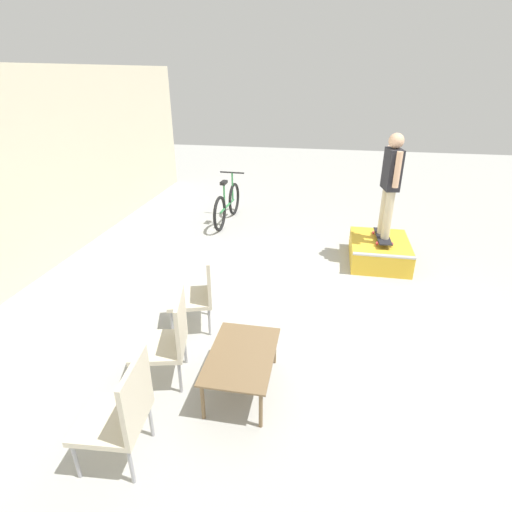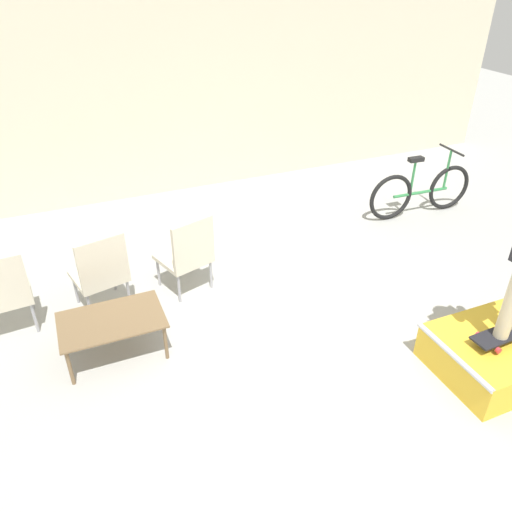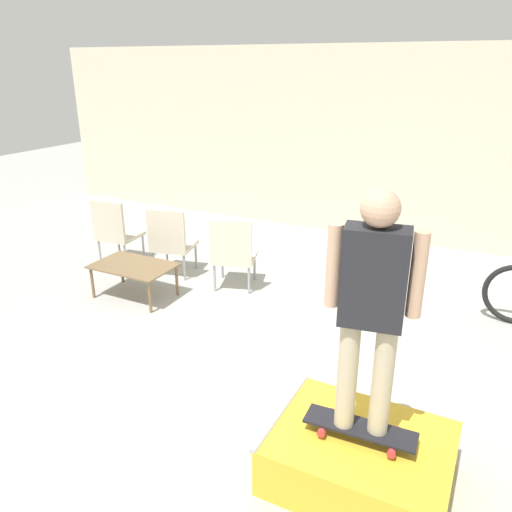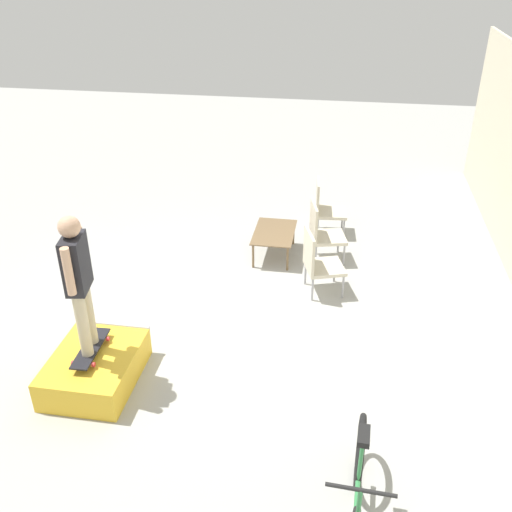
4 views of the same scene
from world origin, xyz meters
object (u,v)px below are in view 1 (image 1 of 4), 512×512
Objects in this scene: person_skater at (391,178)px; patio_chair_center at (168,337)px; skate_ramp_box at (379,251)px; skateboard_on_ramp at (383,236)px; bicycle at (227,205)px; patio_chair_right at (198,290)px; patio_chair_left at (122,411)px; coffee_table at (242,358)px.

person_skater is 1.69× the size of patio_chair_center.
skate_ramp_box is 0.75× the size of person_skater.
patio_chair_center is at bearing 144.17° from skate_ramp_box.
skate_ramp_box is 1.62× the size of skateboard_on_ramp.
patio_chair_center reaches higher than skateboard_on_ramp.
patio_chair_center is (-3.26, 2.38, -0.90)m from person_skater.
skate_ramp_box is 0.71× the size of bicycle.
skate_ramp_box is 3.32m from patio_chair_right.
patio_chair_center is (0.96, 0.00, 0.00)m from patio_chair_left.
patio_chair_left is (-4.22, 2.38, -0.90)m from person_skater.
bicycle reaches higher than patio_chair_center.
patio_chair_left is (-4.23, 2.36, 0.32)m from skate_ramp_box.
coffee_table is at bearing 143.97° from person_skater.
patio_chair_center is at bearing 141.34° from skateboard_on_ramp.
skate_ramp_box is at bearing 56.19° from person_skater.
skateboard_on_ramp is 0.78× the size of patio_chair_right.
skateboard_on_ramp reaches higher than skate_ramp_box.
person_skater is at bearing 130.57° from patio_chair_center.
bicycle is (3.73, 0.58, -0.14)m from patio_chair_right.
coffee_table is at bearing 136.76° from patio_chair_left.
patio_chair_right is at bearing 124.48° from person_skater.
bicycle is (1.42, 2.97, -0.08)m from skateboard_on_ramp.
person_skater is at bearing 116.26° from patio_chair_right.
bicycle is at bearing 171.09° from patio_chair_right.
skateboard_on_ramp is 0.46× the size of person_skater.
bicycle reaches higher than patio_chair_left.
patio_chair_left reaches higher than coffee_table.
patio_chair_center reaches higher than skate_ramp_box.
bicycle is (4.68, 0.59, -0.14)m from patio_chair_center.
skate_ramp_box is 3.67m from coffee_table.
skateboard_on_ramp is 0.78× the size of patio_chair_center.
patio_chair_left is 0.96m from patio_chair_center.
person_skater reaches higher than bicycle.
person_skater is 3.81m from coffee_table.
patio_chair_left reaches higher than skateboard_on_ramp.
skate_ramp_box is at bearing -26.08° from coffee_table.
skateboard_on_ramp reaches higher than coffee_table.
coffee_table is 0.76m from patio_chair_center.
patio_chair_left is 1.91m from patio_chair_right.
patio_chair_center is at bearing 134.26° from person_skater.
person_skater is 1.69× the size of patio_chair_left.
patio_chair_right is at bearing 134.44° from skate_ramp_box.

